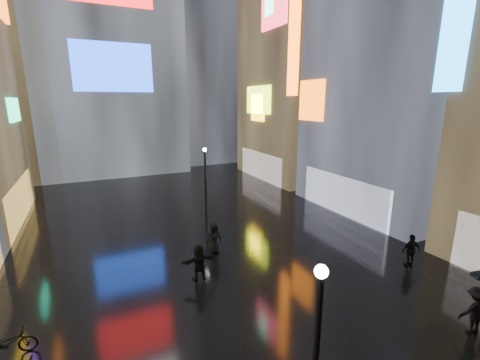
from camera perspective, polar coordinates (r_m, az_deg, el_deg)
ground at (r=23.43m, az=-8.47°, el=-7.66°), size 140.00×140.00×0.00m
building_right_mid at (r=29.20m, az=27.74°, el=25.17°), size 10.28×13.70×30.00m
building_right_far at (r=38.41m, az=10.90°, el=21.76°), size 10.28×12.00×28.00m
tower_flank_right at (r=50.04m, az=-8.02°, el=23.46°), size 12.00×12.00×34.00m
lamp_near at (r=8.43m, az=13.30°, el=-28.10°), size 0.30×0.30×5.20m
lamp_far at (r=24.27m, az=-6.18°, el=0.46°), size 0.30×0.30×5.20m
pedestrian_2 at (r=15.62m, az=36.33°, el=-18.17°), size 1.37×1.05×1.88m
pedestrian_3 at (r=19.49m, az=28.14°, el=-10.98°), size 1.11×0.67×1.77m
pedestrian_4 at (r=18.66m, az=-4.68°, el=-10.31°), size 0.89×0.58×1.81m
pedestrian_5 at (r=16.20m, az=-7.29°, el=-14.33°), size 1.69×0.56×1.82m
umbrella_2 at (r=18.15m, az=-4.76°, el=-6.40°), size 1.09×1.07×0.90m
bicycle at (r=14.65m, az=-36.06°, el=-22.43°), size 1.88×0.79×0.96m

